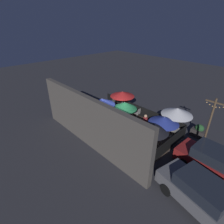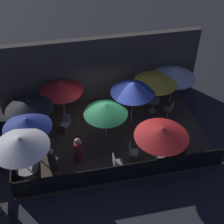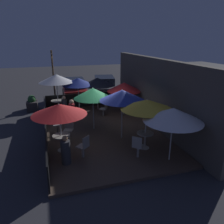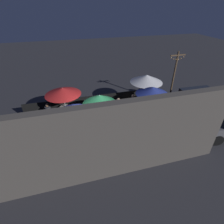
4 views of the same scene
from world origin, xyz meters
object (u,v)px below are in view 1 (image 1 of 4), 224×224
at_px(patio_umbrella_1, 122,94).
at_px(patio_chair_0, 127,112).
at_px(patio_umbrella_7, 102,102).
at_px(patron_2, 114,104).
at_px(dining_table_1, 122,106).
at_px(patron_0, 160,127).
at_px(patio_chair_3, 132,135).
at_px(parked_car_1, 201,194).
at_px(patio_umbrella_8, 73,99).
at_px(light_post, 209,124).
at_px(parked_car_0, 213,162).
at_px(patio_chair_1, 138,113).
at_px(patio_chair_4, 89,111).
at_px(patron_1, 145,122).
at_px(patio_umbrella_0, 177,111).
at_px(dining_table_0, 174,130).
at_px(patio_chair_2, 110,106).
at_px(dining_table_2, 87,115).
at_px(patio_umbrella_3, 152,127).
at_px(planter_box, 199,131).
at_px(patio_umbrella_2, 86,100).
at_px(patio_umbrella_4, 125,105).
at_px(patio_umbrella_5, 120,127).
at_px(patio_umbrella_6, 164,120).

xyz_separation_m(patio_umbrella_1, patio_chair_0, (-1.07, 0.41, -1.33)).
relative_size(patio_umbrella_7, patron_2, 2.05).
bearing_deg(dining_table_1, patio_umbrella_1, 180.00).
bearing_deg(patron_0, patio_chair_3, 38.01).
bearing_deg(parked_car_1, patio_umbrella_8, 9.30).
distance_m(patio_chair_0, parked_car_1, 8.93).
height_order(light_post, parked_car_0, light_post).
distance_m(patio_chair_1, patio_chair_4, 4.42).
distance_m(patio_chair_0, patron_1, 2.31).
bearing_deg(patio_umbrella_1, patio_chair_0, 158.92).
xyz_separation_m(patio_umbrella_0, patio_umbrella_1, (5.46, -0.23, -0.33)).
relative_size(dining_table_0, patio_chair_1, 0.94).
height_order(patio_umbrella_1, patio_chair_4, patio_umbrella_1).
relative_size(patio_chair_1, patio_chair_2, 1.02).
distance_m(patio_umbrella_7, dining_table_2, 2.10).
distance_m(patio_umbrella_3, planter_box, 4.75).
bearing_deg(patio_umbrella_2, parked_car_0, -169.73).
bearing_deg(patio_umbrella_0, patio_umbrella_4, 23.93).
bearing_deg(patio_umbrella_1, patio_umbrella_4, 137.15).
bearing_deg(dining_table_1, parked_car_1, 154.62).
relative_size(patio_umbrella_5, dining_table_2, 2.88).
height_order(planter_box, parked_car_0, parked_car_0).
bearing_deg(patio_umbrella_8, patio_chair_1, -133.58).
bearing_deg(dining_table_1, patio_umbrella_0, 177.59).
xyz_separation_m(patio_umbrella_1, light_post, (-7.58, 0.14, 0.22)).
distance_m(dining_table_0, parked_car_0, 3.57).
xyz_separation_m(patron_2, parked_car_0, (-9.78, 1.65, 0.22)).
xyz_separation_m(dining_table_1, dining_table_2, (0.83, 3.44, 0.01)).
xyz_separation_m(patio_chair_3, light_post, (-3.90, -2.71, 1.56)).
xyz_separation_m(patio_umbrella_0, patron_2, (6.54, -0.16, -1.66)).
relative_size(patio_umbrella_8, dining_table_0, 2.48).
relative_size(patio_umbrella_1, patio_umbrella_7, 0.95).
bearing_deg(light_post, patio_chair_1, -2.22).
height_order(patio_umbrella_4, dining_table_0, patio_umbrella_4).
xyz_separation_m(patio_umbrella_7, patio_chair_1, (-1.39, -2.91, -1.57)).
bearing_deg(dining_table_0, patio_umbrella_4, 23.93).
height_order(patio_chair_2, patio_chair_3, patio_chair_2).
bearing_deg(patio_umbrella_2, patio_umbrella_6, -162.77).
distance_m(patio_chair_2, patron_1, 4.19).
bearing_deg(patio_chair_4, patron_1, 65.48).
relative_size(patio_chair_1, patron_2, 0.83).
bearing_deg(patio_umbrella_8, parked_car_0, -168.17).
relative_size(patio_umbrella_0, patron_0, 1.92).
bearing_deg(patio_umbrella_0, patron_1, 16.29).
xyz_separation_m(patio_chair_3, parked_car_1, (-5.41, 1.46, 0.23)).
height_order(patio_umbrella_6, patio_umbrella_8, patio_umbrella_6).
relative_size(patron_2, parked_car_0, 0.28).
xyz_separation_m(light_post, parked_car_0, (-1.13, 1.57, -1.33)).
height_order(patio_chair_3, parked_car_1, parked_car_1).
bearing_deg(patio_umbrella_5, patio_chair_0, -54.72).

